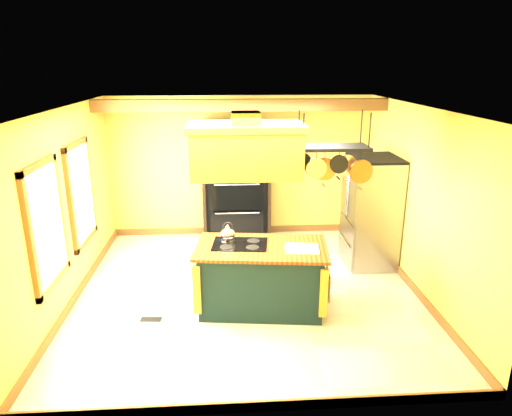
{
  "coord_description": "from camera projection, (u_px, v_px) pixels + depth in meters",
  "views": [
    {
      "loc": [
        -0.28,
        -6.14,
        3.27
      ],
      "look_at": [
        0.15,
        0.3,
        1.21
      ],
      "focal_mm": 32.0,
      "sensor_mm": 36.0,
      "label": 1
    }
  ],
  "objects": [
    {
      "name": "wall_left",
      "position": [
        66.0,
        209.0,
        6.28
      ],
      "size": [
        0.02,
        5.0,
        2.7
      ],
      "primitive_type": "cube",
      "color": "gold",
      "rests_on": "floor"
    },
    {
      "name": "floor_register",
      "position": [
        151.0,
        319.0,
        6.09
      ],
      "size": [
        0.29,
        0.14,
        0.01
      ],
      "primitive_type": "cube",
      "rotation": [
        0.0,
        0.0,
        -0.08
      ],
      "color": "black",
      "rests_on": "floor"
    },
    {
      "name": "hutch",
      "position": [
        237.0,
        194.0,
        8.72
      ],
      "size": [
        1.27,
        0.58,
        2.25
      ],
      "color": "black",
      "rests_on": "floor"
    },
    {
      "name": "wall_back",
      "position": [
        241.0,
        167.0,
        8.82
      ],
      "size": [
        5.0,
        0.02,
        2.7
      ],
      "primitive_type": "cube",
      "color": "gold",
      "rests_on": "floor"
    },
    {
      "name": "window_far",
      "position": [
        81.0,
        194.0,
        6.84
      ],
      "size": [
        0.06,
        1.06,
        1.56
      ],
      "color": "brown",
      "rests_on": "wall_left"
    },
    {
      "name": "refrigerator",
      "position": [
        370.0,
        214.0,
        7.57
      ],
      "size": [
        0.78,
        0.92,
        1.8
      ],
      "color": "gray",
      "rests_on": "floor"
    },
    {
      "name": "window_near",
      "position": [
        47.0,
        225.0,
        5.51
      ],
      "size": [
        0.06,
        1.06,
        1.56
      ],
      "color": "brown",
      "rests_on": "wall_left"
    },
    {
      "name": "ceiling",
      "position": [
        246.0,
        108.0,
        6.03
      ],
      "size": [
        5.0,
        5.0,
        0.0
      ],
      "primitive_type": "plane",
      "rotation": [
        3.14,
        0.0,
        0.0
      ],
      "color": "white",
      "rests_on": "wall_back"
    },
    {
      "name": "kitchen_island",
      "position": [
        261.0,
        277.0,
        6.26
      ],
      "size": [
        1.86,
        1.18,
        1.11
      ],
      "rotation": [
        0.0,
        0.0,
        -0.12
      ],
      "color": "black",
      "rests_on": "floor"
    },
    {
      "name": "floor",
      "position": [
        248.0,
        291.0,
        6.85
      ],
      "size": [
        5.0,
        5.0,
        0.0
      ],
      "primitive_type": "plane",
      "color": "beige",
      "rests_on": "ground"
    },
    {
      "name": "ceiling_beam",
      "position": [
        242.0,
        105.0,
        7.68
      ],
      "size": [
        5.0,
        0.15,
        0.2
      ],
      "primitive_type": "cube",
      "color": "brown",
      "rests_on": "ceiling"
    },
    {
      "name": "wall_front",
      "position": [
        260.0,
        289.0,
        4.07
      ],
      "size": [
        5.0,
        0.02,
        2.7
      ],
      "primitive_type": "cube",
      "color": "gold",
      "rests_on": "floor"
    },
    {
      "name": "pot_rack",
      "position": [
        333.0,
        157.0,
        5.81
      ],
      "size": [
        1.0,
        0.45,
        0.9
      ],
      "color": "black",
      "rests_on": "ceiling"
    },
    {
      "name": "range_hood",
      "position": [
        246.0,
        148.0,
        5.71
      ],
      "size": [
        1.45,
        0.82,
        0.8
      ],
      "color": "gold",
      "rests_on": "ceiling"
    },
    {
      "name": "wall_right",
      "position": [
        419.0,
        202.0,
        6.6
      ],
      "size": [
        0.02,
        5.0,
        2.7
      ],
      "primitive_type": "cube",
      "color": "gold",
      "rests_on": "floor"
    }
  ]
}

